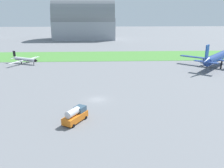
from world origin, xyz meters
TOP-DOWN VIEW (x-y plane):
  - ground_plane at (0.00, 0.00)m, footprint 600.00×600.00m
  - grass_taxiway_strip at (0.00, 64.82)m, footprint 360.00×28.00m
  - airplane_parked_jet_far at (49.05, 36.38)m, footprint 24.14×24.85m
  - airplane_taxiing_turboprop at (-32.90, 47.74)m, footprint 14.00×16.08m
  - fuel_truck_near_gate at (-4.43, -13.33)m, footprint 5.38×6.81m
  - hangar_distant at (-11.87, 143.58)m, footprint 49.57×27.79m

SIDE VIEW (x-z plane):
  - ground_plane at x=0.00m, z-range 0.00..0.00m
  - grass_taxiway_strip at x=0.00m, z-range 0.00..0.08m
  - fuel_truck_near_gate at x=-4.43m, z-range -0.06..3.23m
  - airplane_taxiing_turboprop at x=-32.90m, z-range -0.71..4.59m
  - airplane_parked_jet_far at x=49.05m, z-range -1.50..9.24m
  - hangar_distant at x=-11.87m, z-range -1.10..32.76m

